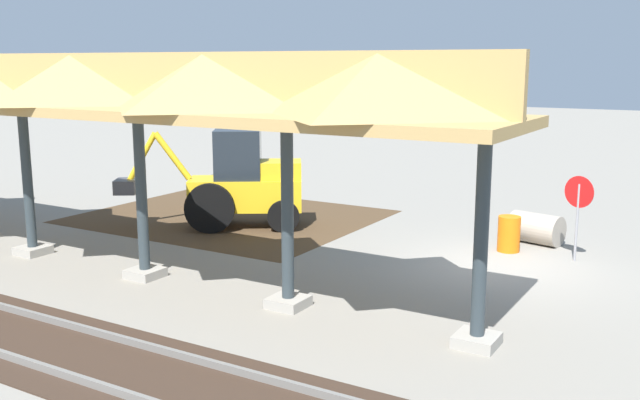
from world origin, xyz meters
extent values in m
plane|color=gray|center=(0.00, 0.00, 0.00)|extent=(120.00, 120.00, 0.00)
cube|color=#4C3823|center=(8.84, -1.07, 0.00)|extent=(8.54, 7.00, 0.01)
cube|color=#9E998E|center=(-1.07, 4.90, 0.10)|extent=(0.70, 0.70, 0.20)
cylinder|color=#2D383D|center=(-1.07, 4.90, 1.80)|extent=(0.24, 0.24, 3.60)
cube|color=#9E998E|center=(2.73, 4.90, 0.10)|extent=(0.70, 0.70, 0.20)
cylinder|color=#2D383D|center=(2.73, 4.90, 1.80)|extent=(0.24, 0.24, 3.60)
cube|color=#9E998E|center=(6.53, 4.90, 0.10)|extent=(0.70, 0.70, 0.20)
cylinder|color=#2D383D|center=(6.53, 4.90, 1.80)|extent=(0.24, 0.24, 3.60)
cube|color=#9E998E|center=(10.33, 4.90, 0.10)|extent=(0.70, 0.70, 0.20)
cylinder|color=#2D383D|center=(10.33, 4.90, 1.80)|extent=(0.24, 0.24, 3.60)
cube|color=tan|center=(10.33, 4.90, 3.70)|extent=(23.99, 3.20, 0.20)
cube|color=tan|center=(10.33, 4.90, 4.35)|extent=(23.99, 0.20, 1.10)
pyramid|color=tan|center=(0.83, 4.90, 4.35)|extent=(3.42, 3.20, 1.10)
pyramid|color=tan|center=(4.63, 4.90, 4.35)|extent=(3.42, 3.20, 1.10)
pyramid|color=tan|center=(8.43, 4.90, 4.35)|extent=(3.42, 3.20, 1.10)
cube|color=slate|center=(0.00, 7.91, 0.07)|extent=(60.00, 0.08, 0.15)
cylinder|color=gray|center=(-1.39, -1.38, 0.94)|extent=(0.06, 0.06, 1.88)
cylinder|color=red|center=(-1.39, -1.38, 1.69)|extent=(0.72, 0.30, 0.76)
cube|color=yellow|center=(7.57, -0.25, 0.97)|extent=(3.39, 2.83, 0.90)
cube|color=#1E262D|center=(7.74, -0.15, 2.12)|extent=(1.73, 1.69, 1.40)
cube|color=yellow|center=(6.71, -0.81, 1.67)|extent=(1.56, 1.54, 0.50)
cylinder|color=black|center=(8.76, -0.33, 0.70)|extent=(1.34, 1.01, 1.40)
cylinder|color=black|center=(7.98, 0.87, 0.70)|extent=(1.34, 1.01, 1.40)
cylinder|color=black|center=(7.01, -1.39, 0.45)|extent=(0.92, 0.74, 0.90)
cylinder|color=black|center=(6.30, -0.30, 0.45)|extent=(0.92, 0.74, 0.90)
cylinder|color=yellow|center=(9.30, 0.87, 2.08)|extent=(0.99, 0.73, 1.41)
cylinder|color=yellow|center=(10.05, 1.35, 1.97)|extent=(0.94, 0.69, 1.60)
cube|color=#47474C|center=(10.42, 1.59, 1.21)|extent=(0.94, 1.00, 0.40)
cone|color=#4C3823|center=(10.11, -1.88, 0.00)|extent=(4.48, 4.48, 1.91)
cylinder|color=#9E9384|center=(-0.15, -2.60, 0.40)|extent=(1.45, 1.09, 0.81)
cylinder|color=black|center=(0.48, -2.75, 0.40)|extent=(0.14, 0.51, 0.52)
cylinder|color=orange|center=(0.24, -1.43, 0.45)|extent=(0.56, 0.56, 0.90)
camera|label=1|loc=(-4.58, 15.98, 4.72)|focal=40.00mm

